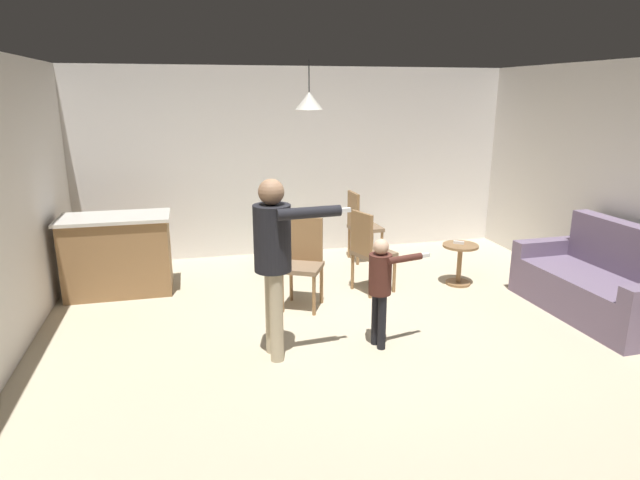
{
  "coord_description": "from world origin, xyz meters",
  "views": [
    {
      "loc": [
        -1.54,
        -4.55,
        2.35
      ],
      "look_at": [
        -0.4,
        0.17,
        1.0
      ],
      "focal_mm": 30.05,
      "sensor_mm": 36.0,
      "label": 1
    }
  ],
  "objects_px": {
    "dining_chair_centre_back": "(361,224)",
    "dining_chair_near_wall": "(304,259)",
    "couch_floral": "(599,285)",
    "kitchen_counter": "(118,255)",
    "spare_remote_on_table": "(459,243)",
    "person_adult": "(274,250)",
    "dining_chair_by_counter": "(369,249)",
    "person_child": "(381,281)",
    "side_table_by_couch": "(460,259)",
    "potted_plant_corner": "(272,246)"
  },
  "relations": [
    {
      "from": "couch_floral",
      "to": "dining_chair_near_wall",
      "type": "relative_size",
      "value": 1.82
    },
    {
      "from": "side_table_by_couch",
      "to": "dining_chair_by_counter",
      "type": "xyz_separation_m",
      "value": [
        -1.19,
        0.02,
        0.22
      ]
    },
    {
      "from": "couch_floral",
      "to": "person_adult",
      "type": "height_order",
      "value": "person_adult"
    },
    {
      "from": "person_child",
      "to": "dining_chair_centre_back",
      "type": "height_order",
      "value": "person_child"
    },
    {
      "from": "person_adult",
      "to": "dining_chair_by_counter",
      "type": "bearing_deg",
      "value": 130.53
    },
    {
      "from": "dining_chair_by_counter",
      "to": "kitchen_counter",
      "type": "bearing_deg",
      "value": -122.28
    },
    {
      "from": "side_table_by_couch",
      "to": "dining_chair_by_counter",
      "type": "distance_m",
      "value": 1.21
    },
    {
      "from": "dining_chair_near_wall",
      "to": "potted_plant_corner",
      "type": "xyz_separation_m",
      "value": [
        -0.17,
        1.24,
        -0.18
      ]
    },
    {
      "from": "dining_chair_by_counter",
      "to": "couch_floral",
      "type": "bearing_deg",
      "value": 41.84
    },
    {
      "from": "dining_chair_near_wall",
      "to": "dining_chair_centre_back",
      "type": "distance_m",
      "value": 1.84
    },
    {
      "from": "person_child",
      "to": "dining_chair_near_wall",
      "type": "height_order",
      "value": "person_child"
    },
    {
      "from": "side_table_by_couch",
      "to": "potted_plant_corner",
      "type": "relative_size",
      "value": 0.79
    },
    {
      "from": "potted_plant_corner",
      "to": "dining_chair_near_wall",
      "type": "bearing_deg",
      "value": -82.2
    },
    {
      "from": "person_child",
      "to": "dining_chair_centre_back",
      "type": "relative_size",
      "value": 1.06
    },
    {
      "from": "side_table_by_couch",
      "to": "person_adult",
      "type": "relative_size",
      "value": 0.32
    },
    {
      "from": "dining_chair_centre_back",
      "to": "spare_remote_on_table",
      "type": "distance_m",
      "value": 1.5
    },
    {
      "from": "dining_chair_by_counter",
      "to": "dining_chair_near_wall",
      "type": "xyz_separation_m",
      "value": [
        -0.85,
        -0.23,
        0.0
      ]
    },
    {
      "from": "person_adult",
      "to": "dining_chair_centre_back",
      "type": "distance_m",
      "value": 3.1
    },
    {
      "from": "potted_plant_corner",
      "to": "dining_chair_centre_back",
      "type": "bearing_deg",
      "value": 9.36
    },
    {
      "from": "dining_chair_centre_back",
      "to": "potted_plant_corner",
      "type": "distance_m",
      "value": 1.33
    },
    {
      "from": "potted_plant_corner",
      "to": "spare_remote_on_table",
      "type": "bearing_deg",
      "value": -24.29
    },
    {
      "from": "person_child",
      "to": "dining_chair_by_counter",
      "type": "height_order",
      "value": "person_child"
    },
    {
      "from": "person_adult",
      "to": "dining_chair_near_wall",
      "type": "distance_m",
      "value": 1.33
    },
    {
      "from": "kitchen_counter",
      "to": "dining_chair_by_counter",
      "type": "xyz_separation_m",
      "value": [
        2.92,
        -0.68,
        0.07
      ]
    },
    {
      "from": "dining_chair_near_wall",
      "to": "spare_remote_on_table",
      "type": "xyz_separation_m",
      "value": [
        2.03,
        0.25,
        -0.01
      ]
    },
    {
      "from": "person_adult",
      "to": "potted_plant_corner",
      "type": "bearing_deg",
      "value": 167.23
    },
    {
      "from": "person_child",
      "to": "person_adult",
      "type": "bearing_deg",
      "value": -105.27
    },
    {
      "from": "side_table_by_couch",
      "to": "person_adult",
      "type": "height_order",
      "value": "person_adult"
    },
    {
      "from": "dining_chair_near_wall",
      "to": "dining_chair_centre_back",
      "type": "relative_size",
      "value": 1.0
    },
    {
      "from": "couch_floral",
      "to": "spare_remote_on_table",
      "type": "height_order",
      "value": "couch_floral"
    },
    {
      "from": "person_adult",
      "to": "spare_remote_on_table",
      "type": "distance_m",
      "value": 2.92
    },
    {
      "from": "couch_floral",
      "to": "spare_remote_on_table",
      "type": "xyz_separation_m",
      "value": [
        -1.03,
        1.24,
        0.21
      ]
    },
    {
      "from": "dining_chair_near_wall",
      "to": "potted_plant_corner",
      "type": "distance_m",
      "value": 1.26
    },
    {
      "from": "person_adult",
      "to": "person_child",
      "type": "bearing_deg",
      "value": 82.9
    },
    {
      "from": "kitchen_counter",
      "to": "person_adult",
      "type": "bearing_deg",
      "value": -52.41
    },
    {
      "from": "dining_chair_centre_back",
      "to": "couch_floral",
      "type": "bearing_deg",
      "value": 34.79
    },
    {
      "from": "dining_chair_near_wall",
      "to": "dining_chair_by_counter",
      "type": "bearing_deg",
      "value": -138.0
    },
    {
      "from": "side_table_by_couch",
      "to": "person_adult",
      "type": "xyz_separation_m",
      "value": [
        -2.54,
        -1.35,
        0.69
      ]
    },
    {
      "from": "kitchen_counter",
      "to": "dining_chair_near_wall",
      "type": "height_order",
      "value": "dining_chair_near_wall"
    },
    {
      "from": "couch_floral",
      "to": "dining_chair_centre_back",
      "type": "xyz_separation_m",
      "value": [
        -1.92,
        2.45,
        0.21
      ]
    },
    {
      "from": "side_table_by_couch",
      "to": "potted_plant_corner",
      "type": "xyz_separation_m",
      "value": [
        -2.21,
        1.02,
        0.03
      ]
    },
    {
      "from": "kitchen_counter",
      "to": "side_table_by_couch",
      "type": "bearing_deg",
      "value": -9.63
    },
    {
      "from": "side_table_by_couch",
      "to": "person_adult",
      "type": "distance_m",
      "value": 2.95
    },
    {
      "from": "couch_floral",
      "to": "kitchen_counter",
      "type": "bearing_deg",
      "value": 67.93
    },
    {
      "from": "person_adult",
      "to": "person_child",
      "type": "relative_size",
      "value": 1.55
    },
    {
      "from": "spare_remote_on_table",
      "to": "person_adult",
      "type": "bearing_deg",
      "value": -151.33
    },
    {
      "from": "person_child",
      "to": "dining_chair_by_counter",
      "type": "bearing_deg",
      "value": 152.56
    },
    {
      "from": "couch_floral",
      "to": "dining_chair_near_wall",
      "type": "height_order",
      "value": "same"
    },
    {
      "from": "dining_chair_by_counter",
      "to": "potted_plant_corner",
      "type": "relative_size",
      "value": 1.52
    },
    {
      "from": "dining_chair_centre_back",
      "to": "dining_chair_near_wall",
      "type": "bearing_deg",
      "value": -41.24
    }
  ]
}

